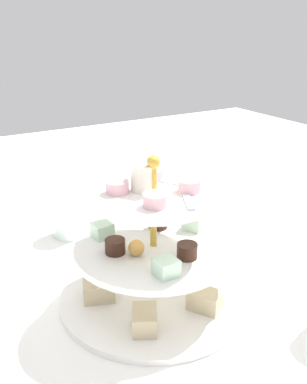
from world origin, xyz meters
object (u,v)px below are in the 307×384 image
Objects in this scene: water_glass_short_left at (68,219)px; butter_knife_right at (251,227)px; tiered_serving_stand at (153,259)px; teacup_with_saucer at (138,210)px.

water_glass_short_left is 0.39m from butter_knife_right.
tiered_serving_stand reaches higher than water_glass_short_left.
butter_knife_right is (0.12, -0.32, -0.07)m from tiered_serving_stand.
butter_knife_right is (-0.16, -0.19, -0.02)m from teacup_with_saucer.
water_glass_short_left reaches higher than butter_knife_right.
butter_knife_right is at bearing -69.75° from tiered_serving_stand.
tiered_serving_stand is 4.22× the size of water_glass_short_left.
butter_knife_right is at bearing -129.19° from teacup_with_saucer.
butter_knife_right is at bearing -115.45° from water_glass_short_left.
teacup_with_saucer is 0.53× the size of butter_knife_right.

